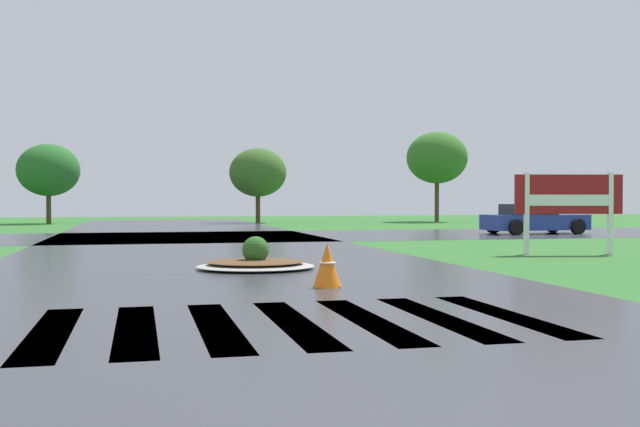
% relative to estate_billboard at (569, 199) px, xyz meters
% --- Properties ---
extents(asphalt_roadway, '(10.08, 80.00, 0.01)m').
position_rel_estate_billboard_xyz_m(asphalt_roadway, '(-9.18, -3.89, -1.46)').
color(asphalt_roadway, '#35353A').
rests_on(asphalt_roadway, ground).
extents(asphalt_cross_road, '(90.00, 9.07, 0.01)m').
position_rel_estate_billboard_xyz_m(asphalt_cross_road, '(-9.18, 11.68, -1.46)').
color(asphalt_cross_road, '#35353A').
rests_on(asphalt_cross_road, ground).
extents(crosswalk_stripes, '(5.85, 3.56, 0.01)m').
position_rel_estate_billboard_xyz_m(crosswalk_stripes, '(-9.18, -9.13, -1.46)').
color(crosswalk_stripes, white).
rests_on(crosswalk_stripes, ground).
extents(estate_billboard, '(2.79, 0.66, 2.15)m').
position_rel_estate_billboard_xyz_m(estate_billboard, '(0.00, 0.00, 0.00)').
color(estate_billboard, white).
rests_on(estate_billboard, ground).
extents(median_island, '(2.46, 2.24, 0.68)m').
position_rel_estate_billboard_xyz_m(median_island, '(-8.60, -2.23, -1.33)').
color(median_island, '#9E9B93').
rests_on(median_island, ground).
extents(car_dark_suv, '(4.39, 2.23, 1.25)m').
position_rel_estate_billboard_xyz_m(car_dark_suv, '(5.09, 10.94, -0.88)').
color(car_dark_suv, navy).
rests_on(car_dark_suv, ground).
extents(traffic_cone, '(0.47, 0.47, 0.73)m').
position_rel_estate_billboard_xyz_m(traffic_cone, '(-7.93, -5.72, -1.11)').
color(traffic_cone, orange).
rests_on(traffic_cone, ground).
extents(background_treeline, '(41.03, 6.04, 5.97)m').
position_rel_estate_billboard_xyz_m(background_treeline, '(-13.80, 29.15, 2.23)').
color(background_treeline, '#4C3823').
rests_on(background_treeline, ground).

